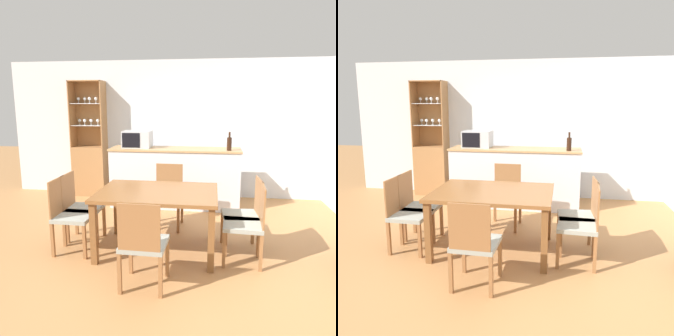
{
  "view_description": "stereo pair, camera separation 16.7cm",
  "coord_description": "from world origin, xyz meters",
  "views": [
    {
      "loc": [
        0.54,
        -3.56,
        1.76
      ],
      "look_at": [
        -0.1,
        1.02,
        0.85
      ],
      "focal_mm": 35.0,
      "sensor_mm": 36.0,
      "label": 1
    },
    {
      "loc": [
        0.7,
        -3.53,
        1.76
      ],
      "look_at": [
        -0.1,
        1.02,
        0.85
      ],
      "focal_mm": 35.0,
      "sensor_mm": 36.0,
      "label": 2
    }
  ],
  "objects": [
    {
      "name": "dining_chair_side_right_near",
      "position": [
        0.94,
        -0.03,
        0.45
      ],
      "size": [
        0.45,
        0.45,
        0.89
      ],
      "rotation": [
        0.0,
        0.0,
        1.52
      ],
      "color": "#999E93",
      "rests_on": "ground_plane"
    },
    {
      "name": "wall_back",
      "position": [
        0.0,
        2.63,
        1.27
      ],
      "size": [
        6.8,
        0.06,
        2.55
      ],
      "color": "silver",
      "rests_on": "ground_plane"
    },
    {
      "name": "wine_bottle",
      "position": [
        0.8,
        1.77,
        1.13
      ],
      "size": [
        0.08,
        0.08,
        0.3
      ],
      "color": "black",
      "rests_on": "kitchen_counter"
    },
    {
      "name": "dining_chair_head_near",
      "position": [
        -0.1,
        -0.71,
        0.45
      ],
      "size": [
        0.44,
        0.44,
        0.89
      ],
      "rotation": [
        0.0,
        0.0,
        -0.02
      ],
      "color": "#999E93",
      "rests_on": "ground_plane"
    },
    {
      "name": "kitchen_counter",
      "position": [
        -0.1,
        1.92,
        0.51
      ],
      "size": [
        2.21,
        0.6,
        1.01
      ],
      "color": "silver",
      "rests_on": "ground_plane"
    },
    {
      "name": "dining_chair_side_right_far",
      "position": [
        0.94,
        0.27,
        0.45
      ],
      "size": [
        0.46,
        0.46,
        0.89
      ],
      "rotation": [
        0.0,
        0.0,
        1.65
      ],
      "color": "#999E93",
      "rests_on": "ground_plane"
    },
    {
      "name": "dining_chair_head_far",
      "position": [
        -0.09,
        0.95,
        0.45
      ],
      "size": [
        0.44,
        0.44,
        0.89
      ],
      "rotation": [
        0.0,
        0.0,
        3.1
      ],
      "color": "#999E93",
      "rests_on": "ground_plane"
    },
    {
      "name": "microwave",
      "position": [
        -0.76,
        1.95,
        1.16
      ],
      "size": [
        0.48,
        0.38,
        0.28
      ],
      "color": "#B7BABF",
      "rests_on": "kitchen_counter"
    },
    {
      "name": "display_cabinet",
      "position": [
        -1.82,
        2.44,
        0.66
      ],
      "size": [
        0.63,
        0.35,
        2.18
      ],
      "color": "#A37042",
      "rests_on": "ground_plane"
    },
    {
      "name": "dining_chair_side_left_far",
      "position": [
        -1.13,
        0.27,
        0.45
      ],
      "size": [
        0.44,
        0.44,
        0.89
      ],
      "rotation": [
        0.0,
        0.0,
        -1.55
      ],
      "color": "#999E93",
      "rests_on": "ground_plane"
    },
    {
      "name": "dining_table",
      "position": [
        -0.09,
        0.12,
        0.65
      ],
      "size": [
        1.4,
        1.0,
        0.75
      ],
      "color": "brown",
      "rests_on": "ground_plane"
    },
    {
      "name": "ground_plane",
      "position": [
        0.0,
        0.0,
        0.0
      ],
      "size": [
        18.0,
        18.0,
        0.0
      ],
      "primitive_type": "plane",
      "color": "#B27A47"
    },
    {
      "name": "dining_chair_side_left_near",
      "position": [
        -1.13,
        -0.03,
        0.45
      ],
      "size": [
        0.43,
        0.43,
        0.89
      ],
      "rotation": [
        0.0,
        0.0,
        -1.58
      ],
      "color": "#999E93",
      "rests_on": "ground_plane"
    }
  ]
}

